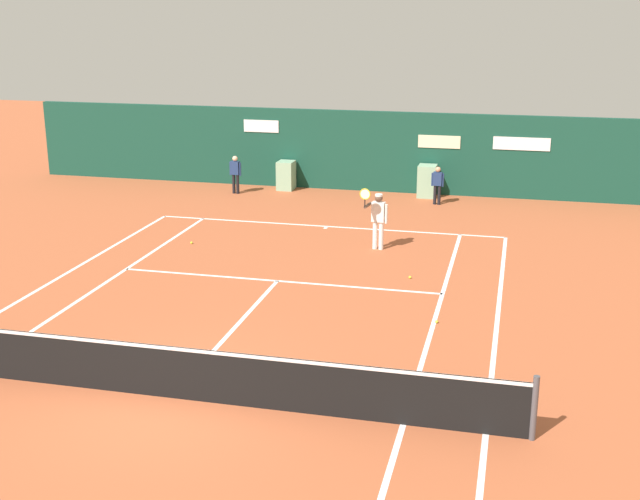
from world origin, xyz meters
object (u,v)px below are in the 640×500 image
(ball_kid_centre_post, at_px, (438,183))
(tennis_ball_by_sideline, at_px, (437,322))
(ball_kid_right_post, at_px, (235,172))
(player_on_baseline, at_px, (378,216))
(tennis_ball_near_service_line, at_px, (191,243))
(tennis_ball_mid_court, at_px, (410,277))

(ball_kid_centre_post, bearing_deg, tennis_ball_by_sideline, 102.37)
(ball_kid_right_post, bearing_deg, tennis_ball_by_sideline, 135.28)
(player_on_baseline, bearing_deg, tennis_ball_near_service_line, 15.95)
(player_on_baseline, relative_size, ball_kid_centre_post, 1.40)
(ball_kid_right_post, height_order, tennis_ball_by_sideline, ball_kid_right_post)
(ball_kid_right_post, xyz_separation_m, tennis_ball_near_service_line, (0.92, -6.43, -0.74))
(player_on_baseline, bearing_deg, tennis_ball_mid_court, 125.94)
(ball_kid_centre_post, bearing_deg, tennis_ball_near_service_line, 52.48)
(tennis_ball_mid_court, bearing_deg, tennis_ball_by_sideline, -71.46)
(player_on_baseline, height_order, tennis_ball_by_sideline, player_on_baseline)
(player_on_baseline, distance_m, ball_kid_centre_post, 5.82)
(ball_kid_right_post, bearing_deg, tennis_ball_mid_court, 140.32)
(player_on_baseline, xyz_separation_m, tennis_ball_mid_court, (1.22, -2.31, -0.91))
(ball_kid_right_post, relative_size, tennis_ball_mid_court, 19.83)
(tennis_ball_mid_court, distance_m, tennis_ball_near_service_line, 6.58)
(tennis_ball_near_service_line, bearing_deg, player_on_baseline, 7.80)
(ball_kid_centre_post, height_order, ball_kid_right_post, ball_kid_right_post)
(ball_kid_centre_post, distance_m, tennis_ball_by_sideline, 10.93)
(player_on_baseline, height_order, ball_kid_right_post, player_on_baseline)
(ball_kid_centre_post, bearing_deg, tennis_ball_mid_court, 97.74)
(tennis_ball_by_sideline, bearing_deg, player_on_baseline, 112.86)
(tennis_ball_near_service_line, bearing_deg, ball_kid_centre_post, 46.05)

